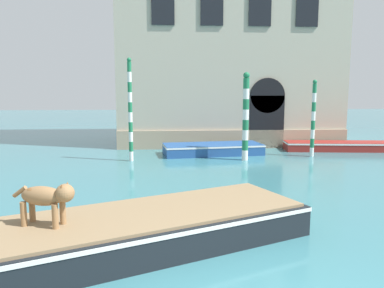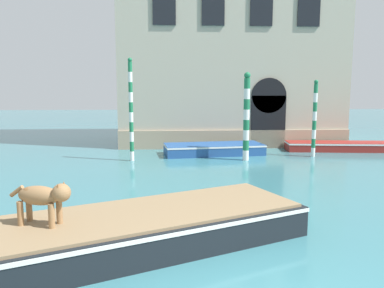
# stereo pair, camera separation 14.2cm
# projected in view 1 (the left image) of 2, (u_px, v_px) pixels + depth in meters

# --- Properties ---
(boat_foreground) EXTENTS (8.14, 5.22, 0.71)m
(boat_foreground) POSITION_uv_depth(u_px,v_px,m) (122.00, 232.00, 7.47)
(boat_foreground) COLOR black
(boat_foreground) RESTS_ON ground_plane
(dog_on_deck) EXTENTS (1.21, 0.59, 0.83)m
(dog_on_deck) POSITION_uv_depth(u_px,v_px,m) (47.00, 197.00, 6.83)
(dog_on_deck) COLOR #997047
(dog_on_deck) RESTS_ON boat_foreground
(boat_moored_near_palazzo) EXTENTS (5.11, 2.46, 0.53)m
(boat_moored_near_palazzo) POSITION_uv_depth(u_px,v_px,m) (213.00, 149.00, 18.83)
(boat_moored_near_palazzo) COLOR #234C8C
(boat_moored_near_palazzo) RESTS_ON ground_plane
(boat_moored_far) EXTENTS (6.76, 2.10, 0.47)m
(boat_moored_far) POSITION_uv_depth(u_px,v_px,m) (348.00, 146.00, 19.97)
(boat_moored_far) COLOR maroon
(boat_moored_far) RESTS_ON ground_plane
(mooring_pole_0) EXTENTS (0.20, 0.20, 3.69)m
(mooring_pole_0) POSITION_uv_depth(u_px,v_px,m) (313.00, 118.00, 17.95)
(mooring_pole_0) COLOR white
(mooring_pole_0) RESTS_ON ground_plane
(mooring_pole_1) EXTENTS (0.19, 0.19, 4.62)m
(mooring_pole_1) POSITION_uv_depth(u_px,v_px,m) (130.00, 110.00, 16.72)
(mooring_pole_1) COLOR white
(mooring_pole_1) RESTS_ON ground_plane
(mooring_pole_2) EXTENTS (0.29, 0.29, 4.00)m
(mooring_pole_2) POSITION_uv_depth(u_px,v_px,m) (246.00, 116.00, 16.97)
(mooring_pole_2) COLOR white
(mooring_pole_2) RESTS_ON ground_plane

